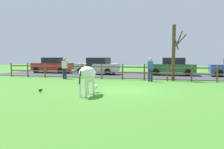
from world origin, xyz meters
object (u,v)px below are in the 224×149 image
object	(u,v)px
bare_tree	(174,52)
crow_on_grass	(40,90)
visitor_right_of_tree	(65,67)
parked_car_red	(53,65)
visitor_left_of_tree	(150,68)
zebra	(88,75)
parked_car_silver	(98,66)
parked_car_green	(172,66)

from	to	relation	value
bare_tree	crow_on_grass	size ratio (longest dim) A/B	18.42
visitor_right_of_tree	crow_on_grass	bearing A→B (deg)	-73.35
parked_car_red	visitor_left_of_tree	xyz separation A→B (m)	(10.31, -4.96, 0.06)
zebra	parked_car_silver	xyz separation A→B (m)	(-3.14, 10.74, -0.08)
crow_on_grass	bare_tree	bearing A→B (deg)	49.19
parked_car_silver	parked_car_green	bearing A→B (deg)	5.11
visitor_left_of_tree	crow_on_grass	bearing A→B (deg)	-127.08
visitor_right_of_tree	zebra	bearing A→B (deg)	-55.60
zebra	crow_on_grass	bearing A→B (deg)	177.96
zebra	crow_on_grass	distance (m)	2.58
crow_on_grass	parked_car_silver	distance (m)	10.70
zebra	parked_car_green	bearing A→B (deg)	72.01
crow_on_grass	visitor_left_of_tree	size ratio (longest dim) A/B	0.13
bare_tree	visitor_left_of_tree	world-z (taller)	bare_tree
bare_tree	parked_car_silver	xyz separation A→B (m)	(-6.90, 3.47, -1.22)
parked_car_red	visitor_left_of_tree	world-z (taller)	visitor_left_of_tree
visitor_left_of_tree	parked_car_silver	bearing A→B (deg)	139.84
parked_car_red	bare_tree	bearing A→B (deg)	-18.30
bare_tree	parked_car_red	xyz separation A→B (m)	(-11.87, 3.93, -1.22)
crow_on_grass	visitor_right_of_tree	bearing A→B (deg)	106.65
bare_tree	parked_car_silver	size ratio (longest dim) A/B	0.96
parked_car_silver	crow_on_grass	bearing A→B (deg)	-86.28
visitor_left_of_tree	parked_car_green	bearing A→B (deg)	73.77
zebra	parked_car_red	xyz separation A→B (m)	(-8.11, 11.20, -0.08)
zebra	parked_car_red	distance (m)	13.83
parked_car_silver	visitor_left_of_tree	world-z (taller)	visitor_left_of_tree
parked_car_silver	visitor_left_of_tree	xyz separation A→B (m)	(5.34, -4.51, 0.06)
bare_tree	parked_car_green	size ratio (longest dim) A/B	0.99
parked_car_red	visitor_right_of_tree	distance (m)	6.22
crow_on_grass	parked_car_silver	bearing A→B (deg)	93.72
crow_on_grass	parked_car_green	size ratio (longest dim) A/B	0.05
crow_on_grass	parked_car_green	distance (m)	12.85
bare_tree	crow_on_grass	xyz separation A→B (m)	(-6.20, -7.18, -1.94)
zebra	visitor_left_of_tree	distance (m)	6.61
bare_tree	visitor_left_of_tree	xyz separation A→B (m)	(-1.56, -1.03, -1.16)
parked_car_green	visitor_left_of_tree	world-z (taller)	visitor_left_of_tree
zebra	visitor_right_of_tree	bearing A→B (deg)	124.40
bare_tree	zebra	bearing A→B (deg)	-117.31
parked_car_red	parked_car_silver	bearing A→B (deg)	-5.20
zebra	parked_car_green	world-z (taller)	parked_car_green
bare_tree	parked_car_green	xyz separation A→B (m)	(-0.07, 4.08, -1.22)
crow_on_grass	visitor_right_of_tree	size ratio (longest dim) A/B	0.13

